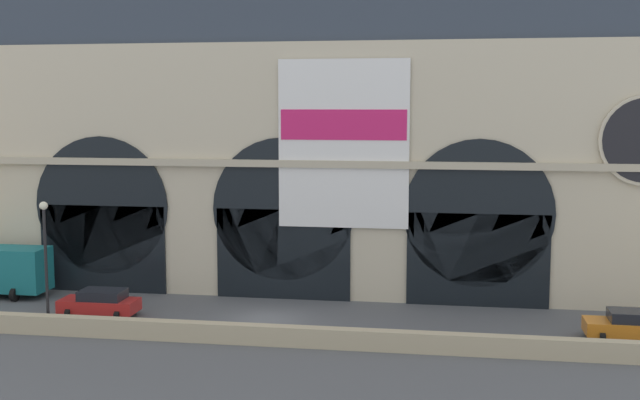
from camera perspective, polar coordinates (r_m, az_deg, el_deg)
ground_plane at (r=44.65m, az=-3.99°, el=-8.64°), size 200.00×200.00×0.00m
quay_parapet_wall at (r=40.32m, az=-5.47°, el=-9.62°), size 90.00×0.70×1.00m
station_building at (r=50.45m, az=-2.08°, el=4.49°), size 49.50×5.51×20.28m
car_midwest at (r=46.73m, az=-15.62°, el=-7.16°), size 4.40×2.22×1.55m
car_east at (r=43.56m, az=21.54°, el=-8.42°), size 4.40×2.22×1.55m
street_lamp_quayside at (r=44.18m, az=-19.26°, el=-3.31°), size 0.44×0.44×6.90m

